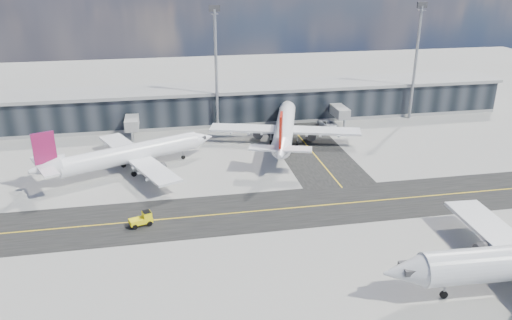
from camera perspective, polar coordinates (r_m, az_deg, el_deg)
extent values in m
plane|color=gray|center=(77.90, -0.24, -7.27)|extent=(300.00, 300.00, 0.00)
cube|color=black|center=(81.37, -0.75, -5.93)|extent=(180.00, 14.00, 0.02)
cube|color=black|center=(112.95, 5.51, 2.06)|extent=(14.00, 50.00, 0.02)
cube|color=yellow|center=(81.36, -0.75, -5.92)|extent=(180.00, 0.25, 0.01)
cube|color=yellow|center=(112.94, 5.51, 2.07)|extent=(0.25, 50.00, 0.01)
cube|color=black|center=(127.22, -4.79, 6.22)|extent=(150.00, 12.00, 8.00)
cube|color=gray|center=(126.13, -4.86, 8.15)|extent=(152.00, 13.00, 0.80)
cube|color=gray|center=(128.22, -4.74, 4.67)|extent=(150.00, 12.20, 0.80)
cube|color=gray|center=(119.31, -13.97, 4.35)|extent=(3.00, 10.00, 2.40)
cylinder|color=gray|center=(115.24, -13.97, 2.53)|extent=(0.60, 0.60, 2.40)
cube|color=gray|center=(126.39, 9.33, 5.67)|extent=(3.00, 10.00, 2.40)
cylinder|color=gray|center=(122.56, 10.05, 3.99)|extent=(0.60, 0.60, 2.40)
cylinder|color=gray|center=(118.12, -4.57, 10.01)|extent=(0.70, 0.70, 28.00)
cube|color=#2D2D30|center=(116.11, -4.78, 16.89)|extent=(2.50, 0.50, 1.40)
cylinder|color=gray|center=(133.01, 17.74, 10.39)|extent=(0.70, 0.70, 28.00)
cube|color=#2D2D30|center=(131.23, 18.46, 16.46)|extent=(2.50, 0.50, 1.40)
cylinder|color=white|center=(98.51, -14.04, 0.75)|extent=(26.26, 14.29, 3.62)
cone|color=white|center=(104.39, -6.19, 2.47)|extent=(5.60, 5.14, 3.62)
cone|color=white|center=(94.53, -22.99, -0.93)|extent=(6.42, 5.50, 3.62)
cube|color=white|center=(99.12, -13.51, 0.37)|extent=(16.58, 29.93, 0.45)
cylinder|color=#2D2D30|center=(104.53, -14.12, 0.85)|extent=(4.31, 3.44, 2.08)
cylinder|color=#2D2D30|center=(95.07, -11.73, -1.05)|extent=(4.31, 3.44, 2.08)
cube|color=silver|center=(104.29, -14.15, 1.22)|extent=(1.80, 1.06, 0.72)
cube|color=silver|center=(94.80, -11.77, -0.65)|extent=(1.80, 1.06, 0.72)
cube|color=#6A124B|center=(93.33, -23.06, 1.29)|extent=(3.64, 1.91, 5.60)
cube|color=white|center=(94.34, -23.04, -0.62)|extent=(6.71, 10.94, 0.32)
cube|color=#2D2D30|center=(104.07, -6.42, 2.61)|extent=(2.46, 2.55, 0.63)
cylinder|color=gray|center=(103.32, -8.33, 0.67)|extent=(0.29, 0.29, 1.81)
cylinder|color=black|center=(103.57, -8.31, 0.32)|extent=(0.87, 0.62, 0.81)
cylinder|color=black|center=(101.74, -14.91, -0.55)|extent=(1.09, 0.82, 0.99)
cylinder|color=black|center=(96.99, -13.79, -1.55)|extent=(1.09, 0.82, 0.99)
cylinder|color=white|center=(110.44, 3.29, 3.82)|extent=(12.15, 29.38, 3.93)
cone|color=white|center=(126.44, 3.65, 6.12)|extent=(5.17, 5.83, 3.93)
cone|color=white|center=(94.02, 2.80, 0.97)|extent=(5.45, 6.77, 3.93)
cube|color=white|center=(111.68, 3.30, 3.49)|extent=(33.43, 14.21, 0.49)
cylinder|color=#2D2D30|center=(113.33, 0.33, 3.23)|extent=(3.34, 4.60, 2.26)
cylinder|color=#2D2D30|center=(112.88, 6.31, 3.02)|extent=(3.34, 4.60, 2.26)
cube|color=silver|center=(113.08, 0.33, 3.60)|extent=(0.94, 2.00, 0.79)
cube|color=silver|center=(112.63, 6.33, 3.39)|extent=(0.94, 2.00, 0.79)
cube|color=red|center=(93.11, 2.86, 3.45)|extent=(1.60, 4.08, 6.09)
cube|color=white|center=(93.81, 2.81, 1.31)|extent=(12.09, 5.99, 0.34)
cube|color=#2D2D30|center=(125.86, 3.65, 6.23)|extent=(2.63, 2.50, 0.69)
cylinder|color=gray|center=(122.51, 3.52, 4.27)|extent=(0.29, 0.29, 1.97)
cylinder|color=black|center=(122.73, 3.52, 3.94)|extent=(0.58, 0.95, 0.88)
cylinder|color=black|center=(110.75, 1.70, 2.04)|extent=(0.78, 1.18, 1.08)
cylinder|color=black|center=(110.52, 4.76, 1.94)|extent=(0.78, 1.18, 1.08)
cone|color=silver|center=(61.84, 16.71, -12.13)|extent=(5.49, 4.48, 4.23)
cylinder|color=#2D2D30|center=(74.95, 25.80, -9.15)|extent=(4.55, 2.64, 2.43)
cube|color=silver|center=(74.56, 25.91, -8.59)|extent=(2.13, 0.52, 0.85)
cube|color=#2D2D30|center=(61.82, 17.21, -11.73)|extent=(2.22, 2.43, 0.74)
cylinder|color=gray|center=(65.67, 20.75, -13.63)|extent=(0.27, 0.27, 2.12)
cylinder|color=black|center=(66.12, 20.66, -14.19)|extent=(0.97, 0.42, 0.95)
cube|color=#FFE80D|center=(78.96, -13.04, -6.76)|extent=(3.75, 2.55, 0.80)
cube|color=#FFE80D|center=(78.84, -12.36, -6.13)|extent=(1.64, 1.79, 1.03)
cube|color=black|center=(78.66, -12.39, -5.87)|extent=(1.52, 1.70, 0.29)
cylinder|color=black|center=(80.06, -12.37, -6.65)|extent=(0.85, 0.51, 0.80)
cylinder|color=black|center=(78.78, -12.06, -7.11)|extent=(0.85, 0.51, 0.80)
cylinder|color=black|center=(79.59, -13.95, -6.98)|extent=(0.85, 0.51, 0.80)
cylinder|color=black|center=(78.31, -13.67, -7.45)|extent=(0.85, 0.51, 0.80)
imported|color=white|center=(123.35, 8.27, 4.05)|extent=(4.19, 6.69, 1.72)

